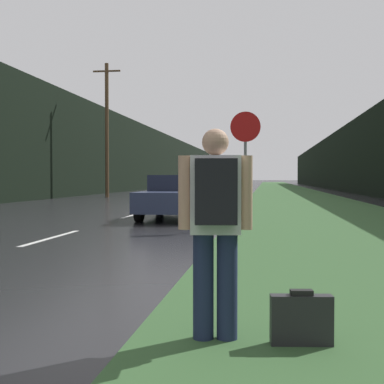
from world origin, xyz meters
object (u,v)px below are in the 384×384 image
Objects in this scene: stop_sign at (245,156)px; delivery_truck at (232,175)px; car_passing_near at (177,196)px; suitcase at (301,320)px; hitchhiker_with_backpack at (215,220)px.

delivery_truck is (-5.68, 84.18, -0.10)m from stop_sign.
car_passing_near is at bearing -87.57° from delivery_truck.
delivery_truck is at bearing -87.57° from car_passing_near.
car_passing_near is at bearing 123.94° from stop_sign.
stop_sign is 6.13× the size of suitcase.
suitcase is at bearing -86.04° from delivery_truck.
hitchhiker_with_backpack is 3.49× the size of suitcase.
hitchhiker_with_backpack reaches higher than car_passing_near.
suitcase is at bearing 103.66° from car_passing_near.
stop_sign reaches higher than hitchhiker_with_backpack.
delivery_truck is (-5.81, 93.26, 0.76)m from hitchhiker_with_backpack.
car_passing_near reaches higher than suitcase.
car_passing_near is at bearing 94.19° from hitchhiker_with_backpack.
stop_sign reaches higher than car_passing_near.
hitchhiker_with_backpack is (0.12, -9.07, -0.86)m from stop_sign.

